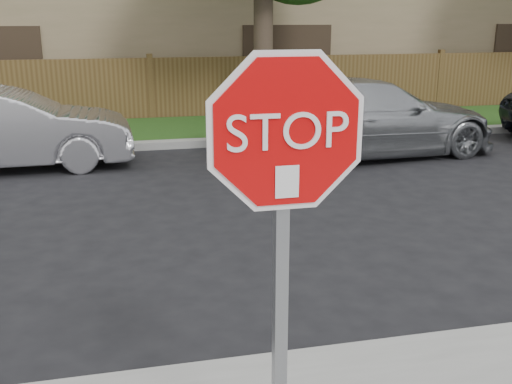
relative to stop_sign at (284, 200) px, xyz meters
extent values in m
plane|color=black|center=(0.10, 1.48, -1.83)|extent=(90.00, 90.00, 0.00)
cube|color=gray|center=(0.10, 9.63, -1.75)|extent=(70.00, 0.30, 0.15)
cube|color=#1E4714|center=(0.10, 11.28, -1.77)|extent=(70.00, 3.00, 0.12)
cube|color=#50371C|center=(0.10, 12.88, -1.03)|extent=(70.00, 0.12, 1.60)
cube|color=#8C7B57|center=(0.10, 18.48, 1.17)|extent=(34.00, 8.00, 6.00)
cylinder|color=#382B21|center=(2.60, 11.18, 0.13)|extent=(0.44, 0.44, 3.92)
cube|color=gray|center=(0.00, 0.05, -0.58)|extent=(0.07, 0.06, 2.30)
cylinder|color=white|center=(0.00, -0.02, 0.32)|extent=(1.01, 0.02, 1.01)
cylinder|color=#C10708|center=(0.00, -0.03, 0.32)|extent=(0.93, 0.02, 0.93)
cube|color=white|center=(0.00, -0.05, 0.10)|extent=(0.11, 0.00, 0.15)
imported|color=silver|center=(-2.68, 8.53, -1.12)|extent=(4.36, 1.61, 1.43)
imported|color=#A1A4A8|center=(3.91, 8.13, -1.08)|extent=(5.35, 2.68, 1.49)
camera|label=1|loc=(-0.71, -2.53, 0.82)|focal=42.00mm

